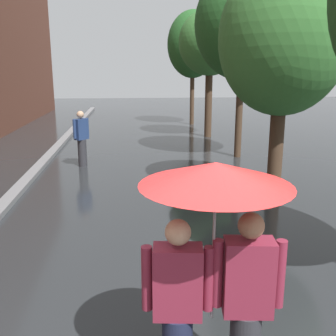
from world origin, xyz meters
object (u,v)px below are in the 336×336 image
(street_tree_1, at_px, (283,39))
(street_tree_3, at_px, (210,43))
(street_tree_2, at_px, (243,24))
(couple_under_umbrella, at_px, (214,246))
(street_tree_4, at_px, (193,45))
(pedestrian_walking_midground, at_px, (82,138))

(street_tree_1, distance_m, street_tree_3, 8.45)
(street_tree_1, distance_m, street_tree_2, 4.34)
(street_tree_2, bearing_deg, street_tree_1, -94.74)
(street_tree_3, bearing_deg, street_tree_2, -87.77)
(couple_under_umbrella, bearing_deg, street_tree_3, 78.61)
(street_tree_4, distance_m, couple_under_umbrella, 18.39)
(street_tree_1, height_order, street_tree_2, street_tree_2)
(street_tree_2, bearing_deg, street_tree_3, 92.23)
(street_tree_1, height_order, street_tree_4, street_tree_4)
(street_tree_1, bearing_deg, pedestrian_walking_midground, 143.60)
(street_tree_3, xyz_separation_m, street_tree_4, (-0.05, 4.08, 0.19))
(street_tree_2, distance_m, couple_under_umbrella, 10.53)
(street_tree_3, height_order, couple_under_umbrella, street_tree_3)
(street_tree_2, distance_m, pedestrian_walking_midground, 6.09)
(street_tree_3, xyz_separation_m, couple_under_umbrella, (-2.80, -13.90, -2.47))
(street_tree_1, xyz_separation_m, couple_under_umbrella, (-2.61, -5.46, -1.99))
(street_tree_4, relative_size, couple_under_umbrella, 2.73)
(street_tree_4, bearing_deg, pedestrian_walking_midground, -117.86)
(street_tree_3, height_order, street_tree_4, street_tree_4)
(street_tree_2, distance_m, street_tree_4, 8.27)
(street_tree_1, xyz_separation_m, street_tree_2, (0.35, 4.26, 0.76))
(street_tree_1, bearing_deg, street_tree_2, 85.26)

